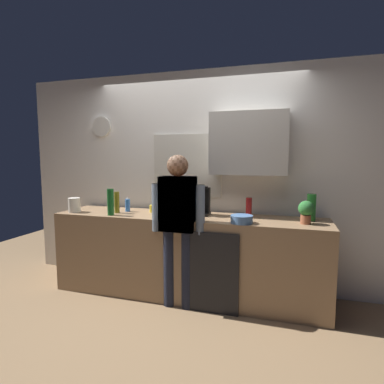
{
  "coord_description": "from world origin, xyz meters",
  "views": [
    {
      "loc": [
        1.07,
        -3.0,
        1.58
      ],
      "look_at": [
        0.08,
        0.25,
        1.2
      ],
      "focal_mm": 29.42,
      "sensor_mm": 36.0,
      "label": 1
    }
  ],
  "objects_px": {
    "bottle_red_vinegar": "(249,208)",
    "person_at_sink": "(178,218)",
    "bottle_clear_soda": "(311,207)",
    "bottle_olive_oil": "(117,202)",
    "bottle_dark_sauce": "(187,209)",
    "dish_soap": "(128,205)",
    "coffee_maker": "(201,202)",
    "bottle_green_wine": "(111,202)",
    "cup_yellow_cup": "(153,209)",
    "person_guest": "(178,218)",
    "storage_canister": "(74,205)",
    "mixing_bowl": "(242,219)",
    "potted_plant": "(306,211)"
  },
  "relations": [
    {
      "from": "bottle_red_vinegar",
      "to": "person_at_sink",
      "type": "height_order",
      "value": "person_at_sink"
    },
    {
      "from": "bottle_clear_soda",
      "to": "bottle_olive_oil",
      "type": "bearing_deg",
      "value": -175.36
    },
    {
      "from": "bottle_dark_sauce",
      "to": "dish_soap",
      "type": "height_order",
      "value": "same"
    },
    {
      "from": "bottle_clear_soda",
      "to": "coffee_maker",
      "type": "bearing_deg",
      "value": 179.86
    },
    {
      "from": "bottle_green_wine",
      "to": "cup_yellow_cup",
      "type": "height_order",
      "value": "bottle_green_wine"
    },
    {
      "from": "bottle_red_vinegar",
      "to": "bottle_dark_sauce",
      "type": "relative_size",
      "value": 1.22
    },
    {
      "from": "dish_soap",
      "to": "person_guest",
      "type": "relative_size",
      "value": 0.11
    },
    {
      "from": "bottle_green_wine",
      "to": "coffee_maker",
      "type": "bearing_deg",
      "value": 18.66
    },
    {
      "from": "storage_canister",
      "to": "person_at_sink",
      "type": "distance_m",
      "value": 1.37
    },
    {
      "from": "coffee_maker",
      "to": "person_at_sink",
      "type": "distance_m",
      "value": 0.45
    },
    {
      "from": "bottle_red_vinegar",
      "to": "dish_soap",
      "type": "height_order",
      "value": "bottle_red_vinegar"
    },
    {
      "from": "mixing_bowl",
      "to": "person_guest",
      "type": "relative_size",
      "value": 0.14
    },
    {
      "from": "bottle_olive_oil",
      "to": "cup_yellow_cup",
      "type": "distance_m",
      "value": 0.42
    },
    {
      "from": "bottle_green_wine",
      "to": "dish_soap",
      "type": "relative_size",
      "value": 1.67
    },
    {
      "from": "potted_plant",
      "to": "dish_soap",
      "type": "xyz_separation_m",
      "value": [
        -2.02,
        0.12,
        -0.05
      ]
    },
    {
      "from": "mixing_bowl",
      "to": "storage_canister",
      "type": "relative_size",
      "value": 1.29
    },
    {
      "from": "storage_canister",
      "to": "person_guest",
      "type": "bearing_deg",
      "value": -5.91
    },
    {
      "from": "potted_plant",
      "to": "person_guest",
      "type": "xyz_separation_m",
      "value": [
        -1.25,
        -0.23,
        -0.1
      ]
    },
    {
      "from": "bottle_dark_sauce",
      "to": "potted_plant",
      "type": "distance_m",
      "value": 1.21
    },
    {
      "from": "bottle_dark_sauce",
      "to": "dish_soap",
      "type": "relative_size",
      "value": 1.0
    },
    {
      "from": "dish_soap",
      "to": "person_at_sink",
      "type": "bearing_deg",
      "value": -24.92
    },
    {
      "from": "mixing_bowl",
      "to": "dish_soap",
      "type": "distance_m",
      "value": 1.44
    },
    {
      "from": "coffee_maker",
      "to": "person_at_sink",
      "type": "bearing_deg",
      "value": -107.91
    },
    {
      "from": "bottle_olive_oil",
      "to": "coffee_maker",
      "type": "bearing_deg",
      "value": 10.28
    },
    {
      "from": "bottle_dark_sauce",
      "to": "bottle_green_wine",
      "type": "bearing_deg",
      "value": -172.99
    },
    {
      "from": "bottle_red_vinegar",
      "to": "person_at_sink",
      "type": "xyz_separation_m",
      "value": [
        -0.68,
        -0.39,
        -0.08
      ]
    },
    {
      "from": "dish_soap",
      "to": "cup_yellow_cup",
      "type": "bearing_deg",
      "value": 7.76
    },
    {
      "from": "bottle_green_wine",
      "to": "potted_plant",
      "type": "height_order",
      "value": "bottle_green_wine"
    },
    {
      "from": "coffee_maker",
      "to": "bottle_red_vinegar",
      "type": "bearing_deg",
      "value": -2.48
    },
    {
      "from": "bottle_dark_sauce",
      "to": "bottle_clear_soda",
      "type": "relative_size",
      "value": 0.64
    },
    {
      "from": "coffee_maker",
      "to": "dish_soap",
      "type": "height_order",
      "value": "coffee_maker"
    },
    {
      "from": "storage_canister",
      "to": "person_guest",
      "type": "xyz_separation_m",
      "value": [
        1.36,
        -0.14,
        -0.06
      ]
    },
    {
      "from": "potted_plant",
      "to": "storage_canister",
      "type": "relative_size",
      "value": 1.35
    },
    {
      "from": "bottle_olive_oil",
      "to": "cup_yellow_cup",
      "type": "height_order",
      "value": "bottle_olive_oil"
    },
    {
      "from": "potted_plant",
      "to": "dish_soap",
      "type": "relative_size",
      "value": 1.28
    },
    {
      "from": "bottle_green_wine",
      "to": "bottle_dark_sauce",
      "type": "bearing_deg",
      "value": 7.01
    },
    {
      "from": "bottle_red_vinegar",
      "to": "person_guest",
      "type": "distance_m",
      "value": 0.79
    },
    {
      "from": "coffee_maker",
      "to": "dish_soap",
      "type": "distance_m",
      "value": 0.91
    },
    {
      "from": "mixing_bowl",
      "to": "dish_soap",
      "type": "relative_size",
      "value": 1.22
    },
    {
      "from": "bottle_red_vinegar",
      "to": "bottle_clear_soda",
      "type": "xyz_separation_m",
      "value": [
        0.64,
        0.02,
        0.03
      ]
    },
    {
      "from": "coffee_maker",
      "to": "potted_plant",
      "type": "distance_m",
      "value": 1.13
    },
    {
      "from": "bottle_green_wine",
      "to": "person_guest",
      "type": "xyz_separation_m",
      "value": [
        0.84,
        -0.09,
        -0.12
      ]
    },
    {
      "from": "bottle_green_wine",
      "to": "cup_yellow_cup",
      "type": "xyz_separation_m",
      "value": [
        0.38,
        0.31,
        -0.11
      ]
    },
    {
      "from": "coffee_maker",
      "to": "dish_soap",
      "type": "relative_size",
      "value": 1.83
    },
    {
      "from": "coffee_maker",
      "to": "potted_plant",
      "type": "xyz_separation_m",
      "value": [
        1.12,
        -0.18,
        -0.01
      ]
    },
    {
      "from": "bottle_clear_soda",
      "to": "bottle_dark_sauce",
      "type": "bearing_deg",
      "value": -170.3
    },
    {
      "from": "cup_yellow_cup",
      "to": "mixing_bowl",
      "type": "height_order",
      "value": "cup_yellow_cup"
    },
    {
      "from": "mixing_bowl",
      "to": "person_at_sink",
      "type": "distance_m",
      "value": 0.65
    },
    {
      "from": "bottle_dark_sauce",
      "to": "cup_yellow_cup",
      "type": "xyz_separation_m",
      "value": [
        -0.5,
        0.2,
        -0.05
      ]
    },
    {
      "from": "potted_plant",
      "to": "bottle_red_vinegar",
      "type": "bearing_deg",
      "value": 164.62
    }
  ]
}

